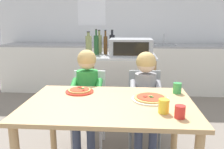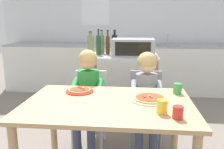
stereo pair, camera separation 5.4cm
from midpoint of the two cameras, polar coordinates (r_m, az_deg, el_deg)
The scene contains 20 objects.
ground_plane at distance 3.30m, azimuth 2.16°, elevation -11.52°, with size 12.61×12.61×0.00m, color slate.
back_wall_tiled at distance 4.95m, azimuth 3.70°, elevation 12.75°, with size 5.09×0.13×2.70m.
kitchen_counter at distance 4.63m, azimuth 3.40°, elevation 1.54°, with size 4.58×0.60×1.10m.
kitchen_island_cart at distance 3.21m, azimuth 2.97°, elevation -0.84°, with size 0.91×0.59×0.91m.
toaster_oven at distance 3.10m, azimuth 5.52°, elevation 6.47°, with size 0.54×0.38×0.22m.
bottle_tall_green_wine at distance 3.36m, azimuth 1.08°, elevation 7.43°, with size 0.07×0.07×0.32m.
bottle_squat_spirits at distance 3.18m, azimuth -2.73°, elevation 7.12°, with size 0.06×0.06×0.34m.
bottle_slim_sauce at distance 3.32m, azimuth -2.00°, elevation 7.37°, with size 0.07×0.07×0.32m.
bottle_brown_beer at distance 3.22m, azimuth -0.52°, elevation 7.18°, with size 0.05×0.05×0.32m.
bottle_dark_olive_oil at distance 2.95m, azimuth -4.58°, elevation 6.75°, with size 0.08×0.08×0.32m.
dining_table at distance 1.89m, azimuth -0.08°, elevation -9.54°, with size 1.29×0.87×0.74m.
dining_chair_left at distance 2.63m, azimuth -4.68°, elevation -6.76°, with size 0.36×0.36×0.81m.
dining_chair_right at distance 2.63m, azimuth 8.56°, elevation -6.80°, with size 0.36×0.36×0.81m.
child_in_green_shirt at distance 2.46m, azimuth -5.26°, elevation -3.31°, with size 0.32×0.42×1.05m.
child_in_grey_shirt at distance 2.46m, azimuth 8.84°, elevation -3.39°, with size 0.32×0.42×1.03m.
pizza_plate_red_rimmed at distance 2.12m, azimuth -6.99°, elevation -3.80°, with size 0.24×0.24×0.03m.
pizza_plate_white at distance 1.91m, azimuth 9.78°, elevation -5.72°, with size 0.29×0.29×0.03m.
drinking_cup_green at distance 2.12m, azimuth 16.01°, elevation -3.24°, with size 0.07×0.07×0.09m, color green.
drinking_cup_yellow at distance 1.66m, azimuth 12.73°, elevation -7.47°, with size 0.07×0.07×0.10m, color yellow.
drinking_cup_red at distance 1.61m, azimuth 16.37°, elevation -8.67°, with size 0.07×0.07×0.08m, color red.
Camera 2 is at (0.20, -1.73, 1.36)m, focal length 38.40 mm.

